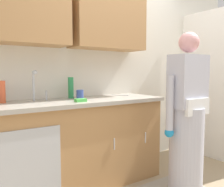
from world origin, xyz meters
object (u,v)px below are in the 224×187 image
object	(u,v)px
bottle_soap	(2,92)
cup_by_sink	(80,95)
person_at_sink	(187,126)
bottle_water_tall	(71,88)
sink	(42,104)
knife_on_counter	(120,95)
sponge	(81,100)

from	to	relation	value
bottle_soap	cup_by_sink	xyz separation A→B (m)	(0.74, -0.15, -0.05)
person_at_sink	cup_by_sink	world-z (taller)	person_at_sink
person_at_sink	cup_by_sink	distance (m)	1.15
bottle_water_tall	sink	bearing A→B (deg)	-156.69
cup_by_sink	bottle_soap	bearing A→B (deg)	168.34
bottle_water_tall	cup_by_sink	size ratio (longest dim) A/B	2.29
knife_on_counter	sponge	size ratio (longest dim) A/B	2.18
bottle_soap	knife_on_counter	bearing A→B (deg)	-0.75
bottle_soap	knife_on_counter	xyz separation A→B (m)	(1.37, -0.02, -0.10)
bottle_water_tall	knife_on_counter	world-z (taller)	bottle_water_tall
sink	knife_on_counter	distance (m)	1.04
bottle_water_tall	bottle_soap	distance (m)	0.71
sink	person_at_sink	xyz separation A→B (m)	(1.22, -0.76, -0.23)
sink	bottle_soap	distance (m)	0.39
person_at_sink	sponge	size ratio (longest dim) A/B	14.73
cup_by_sink	sponge	bearing A→B (deg)	-114.97
cup_by_sink	sink	bearing A→B (deg)	179.74
bottle_water_tall	cup_by_sink	distance (m)	0.18
bottle_water_tall	knife_on_counter	size ratio (longest dim) A/B	0.98
bottle_soap	knife_on_counter	world-z (taller)	bottle_soap
person_at_sink	sponge	distance (m)	1.09
person_at_sink	bottle_soap	xyz separation A→B (m)	(-1.55, 0.91, 0.35)
person_at_sink	knife_on_counter	bearing A→B (deg)	101.72
bottle_water_tall	sponge	size ratio (longest dim) A/B	2.13
bottle_soap	sponge	distance (m)	0.74
sponge	bottle_water_tall	bearing A→B (deg)	80.96
cup_by_sink	knife_on_counter	world-z (taller)	cup_by_sink
bottle_water_tall	knife_on_counter	bearing A→B (deg)	-2.51
bottle_water_tall	bottle_soap	world-z (taller)	bottle_water_tall
cup_by_sink	knife_on_counter	size ratio (longest dim) A/B	0.43
person_at_sink	bottle_water_tall	size ratio (longest dim) A/B	6.90
person_at_sink	cup_by_sink	xyz separation A→B (m)	(-0.81, 0.75, 0.30)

